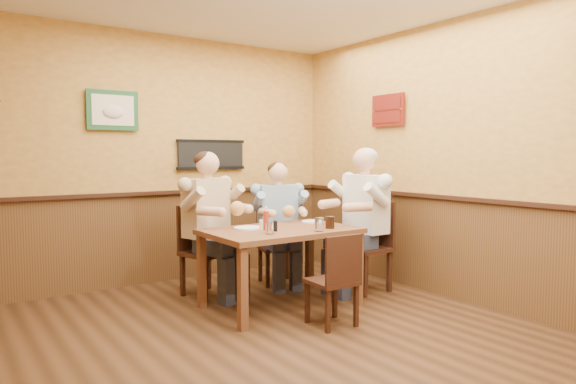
# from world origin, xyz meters

# --- Properties ---
(room) EXTENTS (5.02, 5.03, 2.81)m
(room) POSITION_xyz_m (0.14, 0.17, 1.69)
(room) COLOR #311D0E
(room) RESTS_ON ground
(dining_table) EXTENTS (1.40, 0.90, 0.75)m
(dining_table) POSITION_xyz_m (0.90, 0.90, 0.66)
(dining_table) COLOR brown
(dining_table) RESTS_ON ground
(chair_back_left) EXTENTS (0.53, 0.53, 0.93)m
(chair_back_left) POSITION_xyz_m (0.48, 1.65, 0.47)
(chair_back_left) COLOR #351B10
(chair_back_left) RESTS_ON ground
(chair_back_right) EXTENTS (0.50, 0.50, 0.86)m
(chair_back_right) POSITION_xyz_m (1.36, 1.65, 0.43)
(chair_back_right) COLOR #351B10
(chair_back_right) RESTS_ON ground
(chair_right_end) EXTENTS (0.45, 0.45, 0.96)m
(chair_right_end) POSITION_xyz_m (1.95, 0.85, 0.48)
(chair_right_end) COLOR #351B10
(chair_right_end) RESTS_ON ground
(chair_near_side) EXTENTS (0.38, 0.38, 0.79)m
(chair_near_side) POSITION_xyz_m (0.95, 0.21, 0.40)
(chair_near_side) COLOR #351B10
(chair_near_side) RESTS_ON ground
(diner_tan_shirt) EXTENTS (0.76, 0.76, 1.33)m
(diner_tan_shirt) POSITION_xyz_m (0.48, 1.65, 0.67)
(diner_tan_shirt) COLOR beige
(diner_tan_shirt) RESTS_ON ground
(diner_blue_polo) EXTENTS (0.71, 0.71, 1.23)m
(diner_blue_polo) POSITION_xyz_m (1.36, 1.65, 0.61)
(diner_blue_polo) COLOR #7B97B9
(diner_blue_polo) RESTS_ON ground
(diner_white_elder) EXTENTS (0.64, 0.64, 1.36)m
(diner_white_elder) POSITION_xyz_m (1.95, 0.85, 0.68)
(diner_white_elder) COLOR white
(diner_white_elder) RESTS_ON ground
(water_glass_left) EXTENTS (0.09, 0.09, 0.11)m
(water_glass_left) POSITION_xyz_m (0.64, 0.69, 0.80)
(water_glass_left) COLOR white
(water_glass_left) RESTS_ON dining_table
(water_glass_mid) EXTENTS (0.09, 0.09, 0.13)m
(water_glass_mid) POSITION_xyz_m (1.09, 0.56, 0.81)
(water_glass_mid) COLOR white
(water_glass_mid) RESTS_ON dining_table
(cola_tumbler) EXTENTS (0.12, 0.12, 0.12)m
(cola_tumbler) POSITION_xyz_m (1.29, 0.65, 0.81)
(cola_tumbler) COLOR black
(cola_tumbler) RESTS_ON dining_table
(hot_sauce_bottle) EXTENTS (0.05, 0.05, 0.20)m
(hot_sauce_bottle) POSITION_xyz_m (0.75, 0.92, 0.85)
(hot_sauce_bottle) COLOR #B02B12
(hot_sauce_bottle) RESTS_ON dining_table
(salt_shaker) EXTENTS (0.04, 0.04, 0.09)m
(salt_shaker) POSITION_xyz_m (0.71, 0.94, 0.80)
(salt_shaker) COLOR silver
(salt_shaker) RESTS_ON dining_table
(pepper_shaker) EXTENTS (0.05, 0.05, 0.09)m
(pepper_shaker) POSITION_xyz_m (0.76, 0.79, 0.80)
(pepper_shaker) COLOR black
(pepper_shaker) RESTS_ON dining_table
(plate_far_left) EXTENTS (0.32, 0.32, 0.02)m
(plate_far_left) POSITION_xyz_m (0.64, 1.07, 0.76)
(plate_far_left) COLOR white
(plate_far_left) RESTS_ON dining_table
(plate_far_right) EXTENTS (0.30, 0.30, 0.02)m
(plate_far_right) POSITION_xyz_m (1.43, 1.10, 0.76)
(plate_far_right) COLOR white
(plate_far_right) RESTS_ON dining_table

